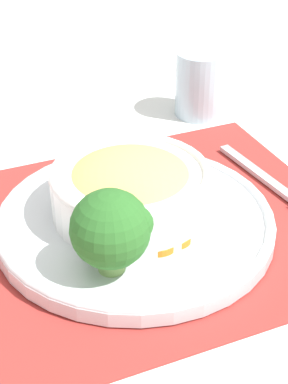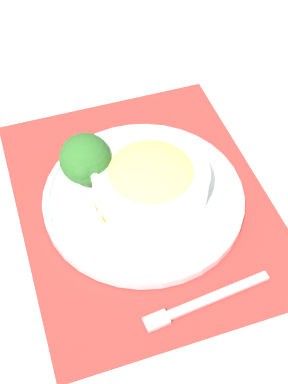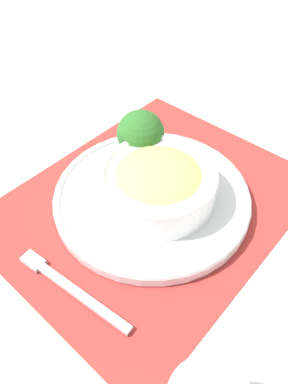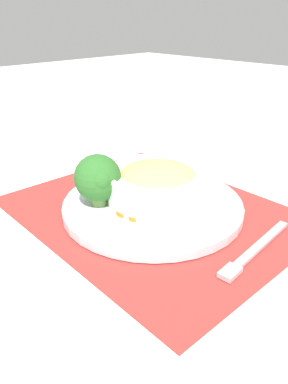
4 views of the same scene
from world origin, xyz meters
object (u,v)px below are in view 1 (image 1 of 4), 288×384
Objects in this scene: bowl at (132,186)px; water_glass at (201,87)px; fork at (276,186)px; broccoli_floret at (111,229)px.

water_glass is (-0.21, -0.22, -0.01)m from bowl.
bowl is 0.94× the size of fork.
water_glass is 0.52× the size of fork.
fork is at bearing 177.42° from bowl.
bowl is at bearing 46.32° from water_glass.
bowl is 0.30m from water_glass.
water_glass is at bearing -99.06° from fork.
bowl is 1.81× the size of water_glass.
broccoli_floret is 0.47× the size of fork.
fork is (-0.24, -0.07, -0.06)m from broccoli_floret.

